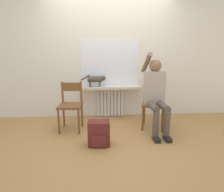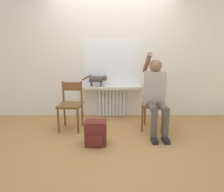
{
  "view_description": "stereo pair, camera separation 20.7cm",
  "coord_description": "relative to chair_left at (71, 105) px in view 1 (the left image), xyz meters",
  "views": [
    {
      "loc": [
        -0.23,
        -2.75,
        1.34
      ],
      "look_at": [
        0.0,
        0.58,
        0.58
      ],
      "focal_mm": 30.0,
      "sensor_mm": 36.0,
      "label": 1
    },
    {
      "loc": [
        -0.02,
        -2.76,
        1.34
      ],
      "look_at": [
        0.0,
        0.58,
        0.58
      ],
      "focal_mm": 30.0,
      "sensor_mm": 36.0,
      "label": 2
    }
  ],
  "objects": [
    {
      "name": "window_glass",
      "position": [
        0.74,
        0.73,
        0.69
      ],
      "size": [
        1.2,
        0.01,
        0.93
      ],
      "color": "white",
      "rests_on": "windowsill"
    },
    {
      "name": "cat",
      "position": [
        0.44,
        0.57,
        0.37
      ],
      "size": [
        0.51,
        0.12,
        0.24
      ],
      "color": "#4C4238",
      "rests_on": "windowsill"
    },
    {
      "name": "ground_plane",
      "position": [
        0.74,
        -0.46,
        -0.46
      ],
      "size": [
        12.0,
        12.0,
        0.0
      ],
      "primitive_type": "plane",
      "color": "#B27F47"
    },
    {
      "name": "person",
      "position": [
        1.48,
        -0.12,
        0.24
      ],
      "size": [
        0.36,
        1.03,
        1.37
      ],
      "color": "brown",
      "rests_on": "ground_plane"
    },
    {
      "name": "wall_with_window",
      "position": [
        0.74,
        0.77,
        0.89
      ],
      "size": [
        7.0,
        0.06,
        2.7
      ],
      "color": "white",
      "rests_on": "ground_plane"
    },
    {
      "name": "windowsill",
      "position": [
        0.74,
        0.58,
        0.2
      ],
      "size": [
        1.25,
        0.3,
        0.05
      ],
      "color": "beige",
      "rests_on": "radiator"
    },
    {
      "name": "radiator",
      "position": [
        0.74,
        0.69,
        -0.14
      ],
      "size": [
        0.59,
        0.08,
        0.63
      ],
      "color": "silver",
      "rests_on": "ground_plane"
    },
    {
      "name": "chair_left",
      "position": [
        0.0,
        0.0,
        0.0
      ],
      "size": [
        0.42,
        0.42,
        0.85
      ],
      "rotation": [
        0.0,
        0.0,
        -0.07
      ],
      "color": "brown",
      "rests_on": "ground_plane"
    },
    {
      "name": "chair_right",
      "position": [
        1.49,
        -0.0,
        0.0
      ],
      "size": [
        0.49,
        0.49,
        0.85
      ],
      "rotation": [
        0.0,
        0.0,
        -0.31
      ],
      "color": "brown",
      "rests_on": "ground_plane"
    },
    {
      "name": "backpack",
      "position": [
        0.49,
        -0.63,
        -0.27
      ],
      "size": [
        0.32,
        0.25,
        0.37
      ],
      "color": "maroon",
      "rests_on": "ground_plane"
    }
  ]
}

